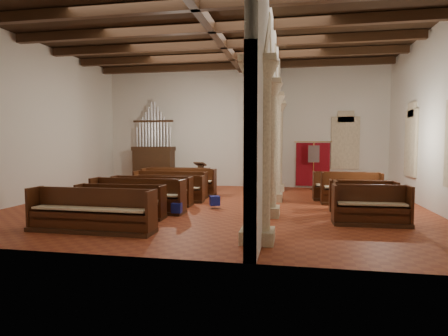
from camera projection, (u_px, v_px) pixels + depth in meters
floor at (218, 206)px, 13.11m from camera, size 14.00×14.00×0.00m
ceiling at (218, 31)px, 12.70m from camera, size 14.00×14.00×0.00m
wall_back at (242, 127)px, 18.79m from camera, size 14.00×0.02×6.00m
wall_front at (155, 102)px, 7.02m from camera, size 14.00×0.02×6.00m
wall_left at (38, 122)px, 14.18m from camera, size 0.02×12.00×6.00m
wall_right at (439, 118)px, 11.63m from camera, size 0.02×12.00×6.00m
ceiling_beams at (218, 37)px, 12.71m from camera, size 13.80×11.80×0.30m
arcade at (271, 103)px, 12.54m from camera, size 0.90×11.90×6.00m
window_right_b at (412, 143)px, 14.14m from camera, size 0.03×1.00×2.20m
window_back at (345, 143)px, 17.91m from camera, size 1.00×0.03×2.20m
pipe_organ at (154, 159)px, 19.23m from camera, size 2.10×0.85×4.40m
lectern at (201, 177)px, 18.05m from camera, size 0.59×0.61×1.29m
dossal_curtain at (313, 164)px, 18.20m from camera, size 1.80×0.07×2.17m
processional_banner at (313, 173)px, 17.58m from camera, size 0.51×0.65×2.24m
hymnal_box_a at (123, 221)px, 9.35m from camera, size 0.37×0.32×0.34m
hymnal_box_b at (177, 208)px, 11.33m from camera, size 0.30×0.24×0.29m
hymnal_box_c at (215, 201)px, 12.63m from camera, size 0.40×0.37×0.32m
tube_heater_a at (63, 223)px, 9.63m from camera, size 0.91×0.12×0.09m
tube_heater_b at (98, 216)px, 10.51m from camera, size 1.06×0.34×0.11m
nave_pew_0 at (91, 218)px, 9.35m from camera, size 3.29×0.79×1.08m
nave_pew_1 at (101, 213)px, 10.22m from camera, size 2.42×0.69×0.96m
nave_pew_2 at (121, 207)px, 11.04m from camera, size 2.68×0.71×0.98m
nave_pew_3 at (137, 201)px, 11.95m from camera, size 3.14×0.87×1.07m
nave_pew_4 at (152, 196)px, 13.30m from camera, size 2.90×0.71×1.02m
nave_pew_5 at (169, 193)px, 14.07m from camera, size 2.66×0.84×0.99m
nave_pew_6 at (170, 189)px, 15.09m from camera, size 3.02×0.77×1.06m
nave_pew_7 at (179, 186)px, 15.85m from camera, size 3.17×0.79×1.11m
nave_pew_8 at (178, 183)px, 17.12m from camera, size 2.86×0.71×1.07m
aisle_pew_0 at (371, 212)px, 10.11m from camera, size 2.02×0.78×1.08m
aisle_pew_1 at (365, 204)px, 11.29m from camera, size 1.81×0.73×1.07m
aisle_pew_2 at (359, 201)px, 12.10m from camera, size 1.88×0.73×1.01m
aisle_pew_3 at (351, 194)px, 13.41m from camera, size 2.09×0.78×1.15m
aisle_pew_4 at (339, 191)px, 14.39m from camera, size 2.01×0.78×1.09m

